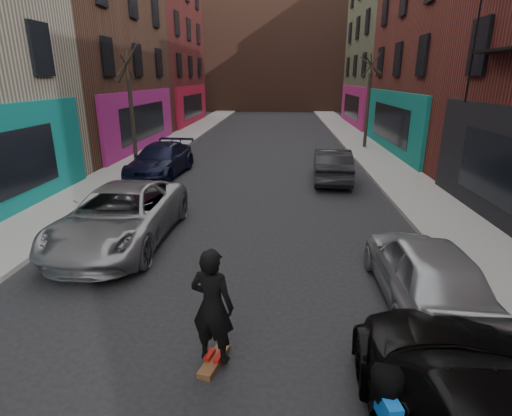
# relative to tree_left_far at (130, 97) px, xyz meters

# --- Properties ---
(sidewalk_left) EXTENTS (2.50, 84.00, 0.13)m
(sidewalk_left) POSITION_rel_tree_left_far_xyz_m (-0.05, 12.00, -3.31)
(sidewalk_left) COLOR gray
(sidewalk_left) RESTS_ON ground
(sidewalk_right) EXTENTS (2.50, 84.00, 0.13)m
(sidewalk_right) POSITION_rel_tree_left_far_xyz_m (12.45, 12.00, -3.31)
(sidewalk_right) COLOR gray
(sidewalk_right) RESTS_ON ground
(building_far) EXTENTS (40.00, 10.00, 14.00)m
(building_far) POSITION_rel_tree_left_far_xyz_m (6.20, 38.00, 3.62)
(building_far) COLOR #47281E
(building_far) RESTS_ON ground
(tree_left_far) EXTENTS (2.00, 2.00, 6.50)m
(tree_left_far) POSITION_rel_tree_left_far_xyz_m (0.00, 0.00, 0.00)
(tree_left_far) COLOR black
(tree_left_far) RESTS_ON sidewalk_left
(tree_right_far) EXTENTS (2.00, 2.00, 6.80)m
(tree_right_far) POSITION_rel_tree_left_far_xyz_m (12.40, 6.00, 0.15)
(tree_right_far) COLOR black
(tree_right_far) RESTS_ON sidewalk_right
(parked_left_far) EXTENTS (2.55, 5.47, 1.51)m
(parked_left_far) POSITION_rel_tree_left_far_xyz_m (3.00, -9.46, -2.62)
(parked_left_far) COLOR gray
(parked_left_far) RESTS_ON ground
(parked_left_end) EXTENTS (2.34, 5.05, 1.43)m
(parked_left_end) POSITION_rel_tree_left_far_xyz_m (1.82, -1.86, -2.67)
(parked_left_end) COLOR black
(parked_left_end) RESTS_ON ground
(parked_right_far) EXTENTS (1.68, 4.17, 1.42)m
(parked_right_far) POSITION_rel_tree_left_far_xyz_m (10.08, -12.06, -2.67)
(parked_right_far) COLOR #92959A
(parked_right_far) RESTS_ON ground
(parked_right_end) EXTENTS (1.72, 4.32, 1.40)m
(parked_right_end) POSITION_rel_tree_left_far_xyz_m (9.40, -2.37, -2.68)
(parked_right_end) COLOR black
(parked_right_end) RESTS_ON ground
(skateboard) EXTENTS (0.42, 0.83, 0.10)m
(skateboard) POSITION_rel_tree_left_far_xyz_m (6.27, -14.12, -3.33)
(skateboard) COLOR brown
(skateboard) RESTS_ON ground
(skateboarder) EXTENTS (0.77, 0.61, 1.86)m
(skateboarder) POSITION_rel_tree_left_far_xyz_m (6.27, -14.12, -2.35)
(skateboarder) COLOR black
(skateboarder) RESTS_ON skateboard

